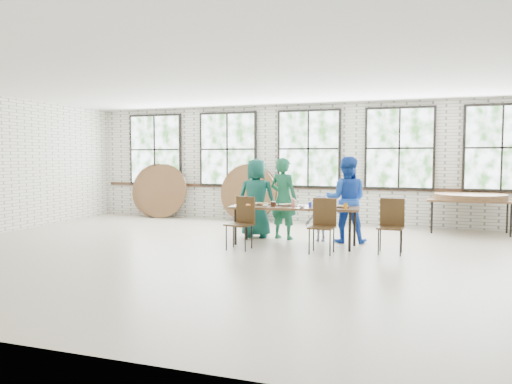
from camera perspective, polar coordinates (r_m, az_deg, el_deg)
room at (r=12.66m, az=6.04°, el=4.72°), size 12.00×12.00×12.00m
dining_table at (r=9.41m, az=4.44°, el=-1.96°), size 2.46×1.01×0.74m
chair_near_left at (r=9.05m, az=-1.56°, el=-3.01°), size 0.52×0.51×0.95m
chair_near_right at (r=8.78m, az=7.69°, el=-3.27°), size 0.44×0.43×0.95m
chair_spare at (r=8.96m, az=15.20°, el=-3.22°), size 0.45×0.43×0.95m
adult_teal at (r=10.31m, az=0.05°, el=-0.71°), size 0.85×0.61×1.64m
adult_green at (r=10.13m, az=3.14°, el=-0.75°), size 0.69×0.55×1.65m
toddler at (r=9.98m, az=7.38°, el=-2.95°), size 0.68×0.56×0.92m
adult_blue at (r=9.86m, az=10.29°, el=-0.87°), size 0.88×0.72×1.68m
storage_table at (r=11.83m, az=23.26°, el=-1.06°), size 1.82×0.79×0.74m
tabletop_clutter at (r=9.33m, az=5.03°, el=-1.54°), size 2.01×0.60×0.11m
round_tops_stacked at (r=11.82m, az=23.28°, el=-0.49°), size 1.50×1.50×0.13m
round_tops_leaning at (r=13.43m, az=-6.15°, el=0.01°), size 4.27×0.44×1.49m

